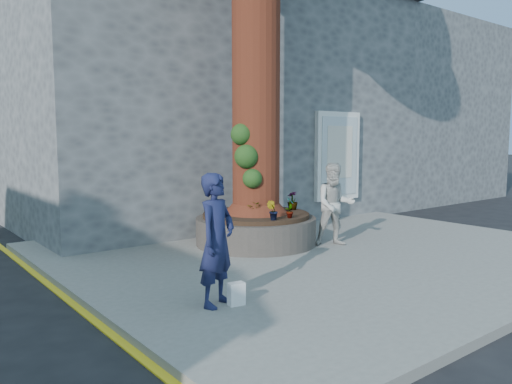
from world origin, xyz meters
TOP-DOWN VIEW (x-y plane):
  - ground at (0.00, 0.00)m, footprint 120.00×120.00m
  - pavement at (1.50, 1.00)m, footprint 9.00×8.00m
  - yellow_line at (-3.05, 1.00)m, footprint 0.10×30.00m
  - stone_shop at (2.50, 7.20)m, footprint 10.30×8.30m
  - neighbour_shop at (10.50, 7.20)m, footprint 6.00×8.00m
  - planter at (0.80, 2.00)m, footprint 2.30×2.30m
  - man at (-1.77, -0.50)m, footprint 0.70×0.60m
  - woman at (1.90, 0.98)m, footprint 0.96×0.92m
  - shopping_bag at (-1.58, -0.64)m, footprint 0.22×0.15m
  - plant_a at (0.91, 1.15)m, footprint 0.26×0.25m
  - plant_b at (0.51, 1.17)m, footprint 0.26×0.26m
  - plant_c at (1.65, 1.89)m, footprint 0.22×0.22m
  - plant_d at (0.51, 1.68)m, footprint 0.33×0.33m

SIDE VIEW (x-z plane):
  - ground at x=0.00m, z-range 0.00..0.00m
  - yellow_line at x=-3.05m, z-range 0.00..0.01m
  - pavement at x=1.50m, z-range 0.00..0.12m
  - shopping_bag at x=-1.58m, z-range 0.12..0.40m
  - planter at x=0.80m, z-range 0.11..0.71m
  - plant_d at x=0.51m, z-range 0.72..1.00m
  - plant_b at x=0.51m, z-range 0.72..1.06m
  - woman at x=1.90m, z-range 0.12..1.69m
  - plant_c at x=1.65m, z-range 0.72..1.09m
  - plant_a at x=0.91m, z-range 0.72..1.12m
  - man at x=-1.77m, z-range 0.12..1.74m
  - neighbour_shop at x=10.50m, z-range 0.00..6.00m
  - stone_shop at x=2.50m, z-range 0.01..6.31m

